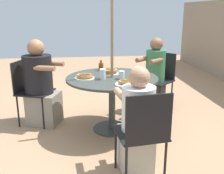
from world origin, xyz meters
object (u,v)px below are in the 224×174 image
at_px(diner_south, 41,87).
at_px(pancake_plate_a, 110,72).
at_px(drinking_glass_a, 103,74).
at_px(patio_chair_south, 29,87).
at_px(patio_table, 112,85).
at_px(diner_east, 154,77).
at_px(drinking_glass_b, 122,75).
at_px(pancake_plate_b, 85,77).
at_px(diner_north, 137,125).
at_px(pancake_plate_c, 126,83).
at_px(coffee_cup, 138,70).
at_px(patio_chair_north, 143,131).
at_px(patio_chair_east, 160,76).
at_px(syrup_bottle, 101,66).

bearing_deg(diner_south, pancake_plate_a, 100.36).
height_order(diner_south, drinking_glass_a, diner_south).
bearing_deg(patio_chair_south, diner_south, 90.00).
distance_m(patio_table, diner_east, 1.03).
bearing_deg(drinking_glass_b, patio_chair_south, -111.38).
height_order(diner_east, pancake_plate_b, diner_east).
xyz_separation_m(diner_north, pancake_plate_c, (-0.63, -0.00, 0.26)).
xyz_separation_m(patio_table, pancake_plate_b, (0.03, -0.36, 0.14)).
bearing_deg(coffee_cup, patio_chair_south, -97.70).
relative_size(patio_chair_north, pancake_plate_a, 3.58).
xyz_separation_m(diner_east, diner_south, (0.35, -1.74, -0.00)).
distance_m(diner_east, drinking_glass_b, 1.06).
relative_size(patio_table, patio_chair_north, 1.33).
distance_m(patio_table, patio_chair_east, 1.20).
bearing_deg(pancake_plate_b, patio_table, 95.51).
height_order(patio_table, patio_chair_east, patio_chair_east).
distance_m(diner_north, syrup_bottle, 1.50).
xyz_separation_m(coffee_cup, drinking_glass_b, (0.28, -0.27, 0.00)).
bearing_deg(diner_north, pancake_plate_c, 83.77).
bearing_deg(patio_table, drinking_glass_a, -52.91).
xyz_separation_m(pancake_plate_a, coffee_cup, (0.01, 0.39, 0.02)).
xyz_separation_m(patio_chair_east, coffee_cup, (0.62, -0.52, 0.26)).
relative_size(diner_east, diner_south, 0.97).
bearing_deg(coffee_cup, pancake_plate_b, -74.35).
bearing_deg(syrup_bottle, drinking_glass_b, 21.70).
relative_size(diner_north, syrup_bottle, 7.39).
xyz_separation_m(diner_east, patio_chair_south, (0.30, -1.91, -0.02)).
distance_m(pancake_plate_a, pancake_plate_b, 0.42).
bearing_deg(diner_east, diner_north, 117.61).
relative_size(patio_chair_east, diner_east, 0.77).
xyz_separation_m(diner_north, pancake_plate_b, (-0.98, -0.47, 0.26)).
bearing_deg(drinking_glass_b, diner_north, 0.53).
bearing_deg(diner_north, pancake_plate_a, 89.15).
distance_m(diner_east, drinking_glass_a, 1.22).
bearing_deg(syrup_bottle, diner_south, -82.56).
bearing_deg(patio_chair_east, pancake_plate_a, 82.50).
height_order(patio_chair_north, patio_chair_south, same).
relative_size(diner_north, drinking_glass_a, 8.09).
bearing_deg(patio_table, patio_chair_east, 131.31).
bearing_deg(drinking_glass_a, drinking_glass_b, 87.64).
xyz_separation_m(patio_chair_east, syrup_bottle, (0.36, -1.01, 0.27)).
bearing_deg(syrup_bottle, diner_north, 8.81).
bearing_deg(diner_north, patio_table, 90.00).
relative_size(patio_table, pancake_plate_a, 4.74).
height_order(patio_chair_north, coffee_cup, patio_chair_north).
xyz_separation_m(pancake_plate_a, syrup_bottle, (-0.25, -0.10, 0.03)).
relative_size(diner_north, patio_chair_east, 1.20).
relative_size(patio_chair_east, drinking_glass_b, 8.78).
bearing_deg(patio_chair_east, patio_table, 90.00).
height_order(diner_north, coffee_cup, diner_north).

